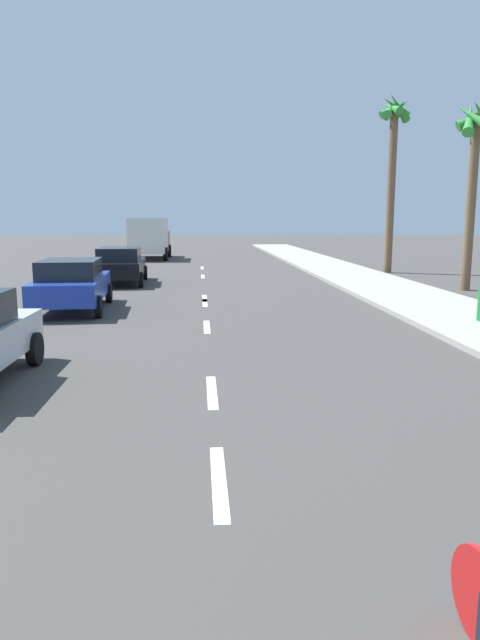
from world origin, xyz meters
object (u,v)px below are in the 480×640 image
(palm_tree_distant, at_px, (393,143))
(delivery_truck, at_px, (150,237))
(parked_car_blue, at_px, (72,283))
(palm_tree_far, at_px, (475,149))
(parked_car_black, at_px, (120,264))

(palm_tree_distant, bearing_deg, delivery_truck, 139.95)
(parked_car_blue, height_order, palm_tree_far, palm_tree_far)
(parked_car_blue, xyz_separation_m, parked_car_black, (0.49, 7.27, 0.00))
(delivery_truck, xyz_separation_m, palm_tree_far, (13.85, -18.61, 3.87))
(parked_car_blue, relative_size, palm_tree_far, 0.62)
(parked_car_blue, xyz_separation_m, palm_tree_distant, (13.73, 11.44, 5.69))
(palm_tree_far, bearing_deg, parked_car_black, 166.55)
(parked_car_black, bearing_deg, palm_tree_distant, 15.46)
(palm_tree_distant, bearing_deg, parked_car_black, -162.51)
(parked_car_black, xyz_separation_m, delivery_truck, (0.00, 15.30, 0.66))
(parked_car_blue, bearing_deg, parked_car_black, 82.95)
(palm_tree_far, bearing_deg, delivery_truck, 126.66)
(parked_car_black, bearing_deg, delivery_truck, 87.97)
(delivery_truck, relative_size, palm_tree_distant, 0.70)
(parked_car_blue, height_order, delivery_truck, delivery_truck)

